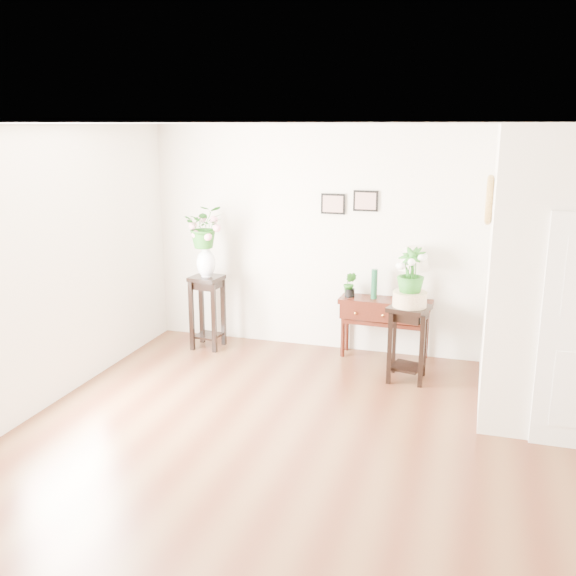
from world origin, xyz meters
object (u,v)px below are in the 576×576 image
at_px(console_table, 385,329).
at_px(plant_stand_a, 208,312).
at_px(table_lamp, 414,273).
at_px(plant_stand_b, 407,343).

distance_m(console_table, plant_stand_a, 2.24).
bearing_deg(plant_stand_a, table_lamp, 6.56).
xyz_separation_m(console_table, plant_stand_a, (-2.22, -0.29, 0.10)).
xyz_separation_m(console_table, plant_stand_b, (0.35, -0.64, 0.06)).
bearing_deg(console_table, plant_stand_a, -170.79).
relative_size(table_lamp, plant_stand_a, 0.71).
distance_m(plant_stand_a, plant_stand_b, 2.59).
distance_m(console_table, plant_stand_b, 0.73).
height_order(console_table, table_lamp, table_lamp).
bearing_deg(plant_stand_b, console_table, 118.62).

